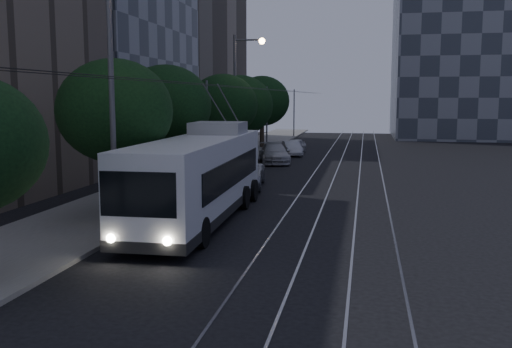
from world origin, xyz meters
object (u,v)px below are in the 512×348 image
at_px(streetlamp_near, 122,72).
at_px(car_white_b, 274,153).
at_px(car_white_c, 291,148).
at_px(trolleybus, 200,177).
at_px(car_white_d, 295,146).
at_px(car_white_a, 241,163).
at_px(streetlamp_far, 240,87).
at_px(pickup_silver, 241,174).

bearing_deg(streetlamp_near, car_white_b, 86.42).
bearing_deg(car_white_c, streetlamp_near, -112.94).
xyz_separation_m(trolleybus, car_white_d, (0.32, 29.20, -1.16)).
distance_m(trolleybus, car_white_b, 20.84).
relative_size(car_white_a, car_white_c, 1.21).
bearing_deg(car_white_b, streetlamp_near, -108.26).
relative_size(car_white_b, car_white_d, 1.37).
height_order(car_white_a, car_white_b, car_white_a).
height_order(car_white_b, car_white_d, car_white_b).
height_order(car_white_a, streetlamp_near, streetlamp_near).
relative_size(car_white_c, streetlamp_near, 0.39).
bearing_deg(streetlamp_near, trolleybus, 62.62).
bearing_deg(car_white_c, streetlamp_far, -126.93).
bearing_deg(car_white_d, streetlamp_near, -87.58).
bearing_deg(car_white_a, trolleybus, -101.76).
height_order(trolleybus, streetlamp_far, streetlamp_far).
height_order(pickup_silver, car_white_b, pickup_silver).
relative_size(trolleybus, car_white_d, 3.50).
bearing_deg(car_white_a, car_white_d, 67.02).
xyz_separation_m(car_white_b, streetlamp_far, (-2.12, -2.37, 4.99)).
bearing_deg(streetlamp_near, car_white_a, 88.36).
xyz_separation_m(trolleybus, pickup_silver, (-0.21, 8.61, -1.05)).
bearing_deg(car_white_c, car_white_d, 71.03).
bearing_deg(trolleybus, car_white_a, 94.35).
relative_size(trolleybus, car_white_a, 2.87).
height_order(car_white_d, streetlamp_near, streetlamp_near).
distance_m(car_white_a, car_white_d, 15.67).
bearing_deg(car_white_a, pickup_silver, -95.04).
relative_size(car_white_c, car_white_d, 1.01).
bearing_deg(streetlamp_far, car_white_a, -77.22).
distance_m(pickup_silver, streetlamp_near, 13.18).
xyz_separation_m(trolleybus, car_white_b, (-0.25, 20.81, -1.06)).
bearing_deg(car_white_d, trolleybus, -84.55).
xyz_separation_m(trolleybus, streetlamp_near, (-1.76, -3.41, 4.13)).
distance_m(car_white_c, car_white_d, 2.45).
distance_m(trolleybus, car_white_d, 29.22).
bearing_deg(pickup_silver, car_white_d, 81.61).
relative_size(car_white_c, streetlamp_far, 0.40).
relative_size(trolleybus, pickup_silver, 2.42).
xyz_separation_m(car_white_a, streetlamp_near, (-0.49, -17.02, 5.15)).
bearing_deg(car_white_d, pickup_silver, -85.38).
xyz_separation_m(car_white_d, streetlamp_far, (-2.69, -10.76, 5.09)).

